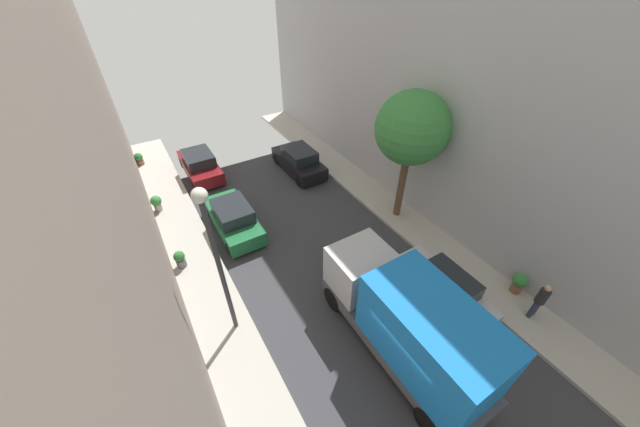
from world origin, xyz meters
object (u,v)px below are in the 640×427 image
potted_plant_1 (139,159)px  potted_plant_2 (156,202)px  potted_plant_0 (180,259)px  pedestrian (540,300)px  parked_car_right_2 (441,290)px  street_tree_1 (412,129)px  delivery_truck (409,322)px  parked_car_right_3 (299,161)px  lamp_post (214,249)px  parked_car_left_3 (200,165)px  parked_car_left_2 (234,218)px  potted_plant_4 (519,282)px

potted_plant_1 → potted_plant_2: bearing=-89.1°
potted_plant_0 → potted_plant_1: size_ratio=1.06×
pedestrian → potted_plant_0: bearing=138.7°
parked_car_right_2 → street_tree_1: size_ratio=0.65×
street_tree_1 → potted_plant_0: street_tree_1 is taller
delivery_truck → potted_plant_2: (-5.69, 12.58, -1.13)m
potted_plant_1 → pedestrian: bearing=-61.1°
potted_plant_1 → potted_plant_2: 5.65m
parked_car_right_3 → potted_plant_0: size_ratio=5.11×
street_tree_1 → parked_car_right_3: bearing=108.7°
lamp_post → parked_car_left_3: bearing=80.4°
parked_car_right_2 → potted_plant_1: bearing=116.0°
parked_car_left_2 → street_tree_1: size_ratio=0.65×
parked_car_left_2 → potted_plant_2: size_ratio=4.71×
parked_car_right_3 → lamp_post: (-7.30, -8.54, 3.42)m
parked_car_left_2 → potted_plant_2: parked_car_left_2 is taller
parked_car_right_2 → pedestrian: 3.40m
street_tree_1 → potted_plant_2: (-10.62, 6.76, -4.23)m
parked_car_left_3 → pedestrian: 18.40m
delivery_truck → street_tree_1: 8.23m
parked_car_left_3 → potted_plant_4: (8.36, -15.63, -0.05)m
potted_plant_4 → lamp_post: 11.68m
potted_plant_4 → delivery_truck: bearing=174.7°
parked_car_left_2 → potted_plant_2: 4.54m
pedestrian → potted_plant_1: size_ratio=2.21×
parked_car_left_2 → lamp_post: size_ratio=0.68×
street_tree_1 → potted_plant_4: 7.64m
potted_plant_1 → lamp_post: lamp_post is taller
delivery_truck → street_tree_1: bearing=49.7°
parked_car_left_2 → lamp_post: lamp_post is taller
potted_plant_4 → parked_car_left_2: bearing=130.8°
parked_car_right_2 → potted_plant_0: (-8.29, 7.09, -0.13)m
potted_plant_1 → parked_car_right_2: bearing=-64.0°
lamp_post → pedestrian: bearing=-29.0°
parked_car_left_3 → potted_plant_2: 3.92m
lamp_post → parked_car_right_3: bearing=49.5°
potted_plant_4 → pedestrian: bearing=-117.1°
parked_car_right_3 → lamp_post: 11.75m
parked_car_left_2 → potted_plant_0: bearing=-156.3°
lamp_post → potted_plant_2: bearing=97.1°
parked_car_left_2 → potted_plant_0: (-2.89, -1.27, -0.13)m
parked_car_right_2 → lamp_post: lamp_post is taller
parked_car_left_2 → parked_car_left_3: (0.00, 5.94, 0.00)m
parked_car_right_2 → potted_plant_4: bearing=-24.3°
parked_car_left_3 → potted_plant_4: parked_car_left_3 is taller
potted_plant_0 → potted_plant_2: size_ratio=0.92×
potted_plant_1 → parked_car_left_3: bearing=-45.4°
parked_car_right_3 → potted_plant_1: parked_car_right_3 is taller
parked_car_left_3 → delivery_truck: bearing=-79.9°
pedestrian → potted_plant_4: pedestrian is taller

